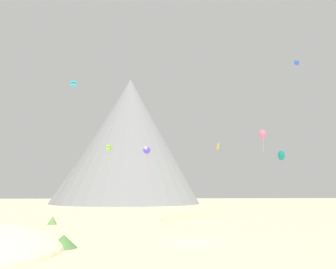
% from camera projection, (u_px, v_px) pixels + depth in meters
% --- Properties ---
extents(ground_plane, '(400.00, 400.00, 0.00)m').
position_uv_depth(ground_plane, '(190.00, 243.00, 26.11)').
color(ground_plane, '#CCBA8E').
extents(dune_foreground_left, '(24.73, 26.50, 1.75)m').
position_uv_depth(dune_foreground_left, '(208.00, 217.00, 52.81)').
color(dune_foreground_left, '#C6B284').
rests_on(dune_foreground_left, ground_plane).
extents(bush_ridge_crest, '(1.95, 1.95, 0.42)m').
position_uv_depth(bush_ridge_crest, '(221.00, 217.00, 49.83)').
color(bush_ridge_crest, '#668C4C').
rests_on(bush_ridge_crest, ground_plane).
extents(bush_far_left, '(1.71, 1.71, 1.10)m').
position_uv_depth(bush_far_left, '(53.00, 220.00, 40.93)').
color(bush_far_left, '#568442').
rests_on(bush_far_left, ground_plane).
extents(bush_near_right, '(2.97, 2.97, 1.01)m').
position_uv_depth(bush_near_right, '(63.00, 241.00, 23.53)').
color(bush_near_right, '#477238').
rests_on(bush_near_right, ground_plane).
extents(rock_massif, '(70.98, 68.31, 51.21)m').
position_uv_depth(rock_massif, '(123.00, 144.00, 122.61)').
color(rock_massif, slate).
rests_on(rock_massif, ground_plane).
extents(kite_indigo_mid, '(2.22, 0.98, 6.54)m').
position_uv_depth(kite_indigo_mid, '(147.00, 150.00, 82.93)').
color(kite_indigo_mid, '#5138B2').
extents(kite_lime_mid, '(1.18, 1.24, 5.38)m').
position_uv_depth(kite_lime_mid, '(109.00, 148.00, 77.78)').
color(kite_lime_mid, '#8CD133').
extents(kite_gold_mid, '(0.68, 1.23, 1.53)m').
position_uv_depth(kite_gold_mid, '(218.00, 146.00, 68.22)').
color(kite_gold_mid, gold).
extents(kite_blue_high, '(1.06, 0.38, 0.82)m').
position_uv_depth(kite_blue_high, '(297.00, 63.00, 58.55)').
color(kite_blue_high, blue).
extents(kite_teal_low, '(0.81, 2.03, 2.05)m').
position_uv_depth(kite_teal_low, '(281.00, 155.00, 62.14)').
color(kite_teal_low, teal).
extents(kite_pink_mid, '(1.71, 1.88, 5.15)m').
position_uv_depth(kite_pink_mid, '(262.00, 134.00, 69.47)').
color(kite_pink_mid, pink).
extents(kite_cyan_high, '(1.24, 1.23, 1.12)m').
position_uv_depth(kite_cyan_high, '(73.00, 84.00, 63.38)').
color(kite_cyan_high, '#33BCDB').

